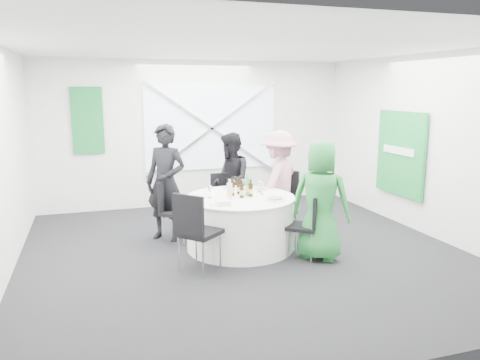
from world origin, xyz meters
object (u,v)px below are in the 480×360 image
object	(u,v)px
person_man_back	(230,180)
green_water_bottle	(247,187)
person_woman_green	(321,201)
chair_back	(223,196)
chair_front_left	(195,226)
person_woman_pink	(279,181)
banquet_table	(240,222)
person_man_back_left	(166,183)
chair_front_right	(309,222)
chair_back_left	(172,206)
chair_back_right	(284,195)
clear_water_bottle	(230,191)

from	to	relation	value
person_man_back	green_water_bottle	xyz separation A→B (m)	(-0.05, -1.03, 0.10)
person_woman_green	chair_back	bearing A→B (deg)	-26.72
chair_front_left	person_woman_pink	world-z (taller)	person_woman_pink
banquet_table	person_man_back_left	size ratio (longest dim) A/B	0.89
chair_front_right	person_man_back_left	bearing A→B (deg)	-88.21
chair_back_left	banquet_table	bearing A→B (deg)	-90.00
person_man_back	chair_front_left	bearing A→B (deg)	-19.78
person_woman_pink	chair_back	bearing A→B (deg)	-67.59
chair_front_left	person_man_back_left	distance (m)	1.49
chair_back_right	person_woman_green	world-z (taller)	person_woman_green
banquet_table	person_man_back	distance (m)	1.14
chair_back	green_water_bottle	world-z (taller)	green_water_bottle
chair_back_left	person_man_back_left	distance (m)	0.37
person_man_back	person_woman_pink	size ratio (longest dim) A/B	0.97
chair_back	person_man_back	size ratio (longest dim) A/B	0.56
person_woman_pink	green_water_bottle	xyz separation A→B (m)	(-0.74, -0.63, 0.08)
chair_front_left	person_man_back_left	xyz separation A→B (m)	(-0.11, 1.46, 0.27)
chair_front_right	person_woman_green	xyz separation A→B (m)	(0.13, -0.05, 0.29)
person_woman_pink	chair_back_right	bearing A→B (deg)	172.00
chair_front_left	banquet_table	bearing A→B (deg)	-90.00
person_man_back_left	person_woman_pink	bearing A→B (deg)	35.77
chair_back_right	person_man_back_left	bearing A→B (deg)	-126.69
chair_back_left	chair_front_left	bearing A→B (deg)	-142.39
person_man_back	clear_water_bottle	size ratio (longest dim) A/B	5.61
person_man_back_left	clear_water_bottle	bearing A→B (deg)	-9.29
chair_front_left	person_woman_green	distance (m)	1.72
chair_back	clear_water_bottle	world-z (taller)	clear_water_bottle
chair_back	chair_back_right	xyz separation A→B (m)	(0.92, -0.39, 0.04)
chair_back	chair_back_right	distance (m)	1.00
clear_water_bottle	chair_front_right	bearing A→B (deg)	-32.09
chair_front_left	person_man_back	distance (m)	2.04
chair_back_right	person_woman_green	distance (m)	1.48
chair_back_left	person_woman_pink	xyz separation A→B (m)	(1.73, 0.04, 0.27)
chair_front_right	green_water_bottle	xyz separation A→B (m)	(-0.64, 0.70, 0.38)
person_woman_green	chair_front_right	bearing A→B (deg)	17.20
banquet_table	chair_front_right	size ratio (longest dim) A/B	1.78
chair_back_left	person_woman_green	size ratio (longest dim) A/B	0.57
chair_back_right	clear_water_bottle	xyz separation A→B (m)	(-1.17, -0.81, 0.31)
banquet_table	person_woman_pink	xyz separation A→B (m)	(0.86, 0.66, 0.43)
banquet_table	chair_back_left	bearing A→B (deg)	144.65
chair_back_left	chair_back	bearing A→B (deg)	-26.55
chair_front_right	person_woman_pink	bearing A→B (deg)	-142.71
chair_front_right	person_woman_pink	world-z (taller)	person_woman_pink
chair_back_left	green_water_bottle	world-z (taller)	green_water_bottle
chair_back_right	person_man_back_left	world-z (taller)	person_man_back_left
chair_back	chair_front_left	distance (m)	2.04
person_woman_pink	chair_front_right	bearing A→B (deg)	48.31
person_man_back_left	person_woman_pink	xyz separation A→B (m)	(1.79, -0.08, -0.07)
chair_back	person_woman_green	xyz separation A→B (m)	(0.82, -1.85, 0.29)
chair_back_right	clear_water_bottle	distance (m)	1.45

